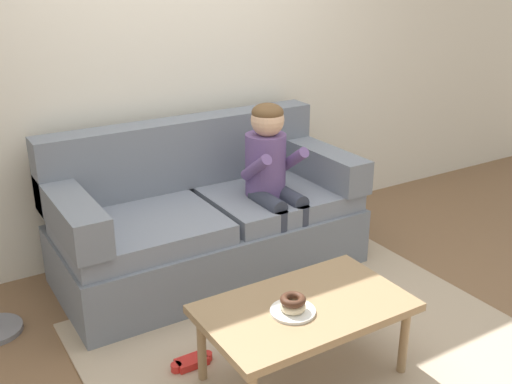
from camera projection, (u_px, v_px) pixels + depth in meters
name	position (u px, v px, depth m)	size (l,w,h in m)	color
ground	(289.00, 327.00, 3.34)	(10.00, 10.00, 0.00)	brown
wall_back	(173.00, 44.00, 3.95)	(8.00, 0.10, 2.80)	silver
area_rug	(316.00, 349.00, 3.14)	(2.25, 1.90, 0.01)	tan
couch	(206.00, 221.00, 3.85)	(1.92, 0.90, 0.95)	slate
coffee_table	(305.00, 312.00, 2.81)	(0.98, 0.59, 0.41)	#937551
person_child	(272.00, 172.00, 3.75)	(0.34, 0.58, 1.10)	#664C84
plate	(293.00, 311.00, 2.73)	(0.21, 0.21, 0.01)	white
donut	(293.00, 306.00, 2.72)	(0.12, 0.12, 0.04)	beige
donut_second	(293.00, 300.00, 2.71)	(0.12, 0.12, 0.04)	#422619
toy_controller	(192.00, 363.00, 3.00)	(0.23, 0.09, 0.05)	red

